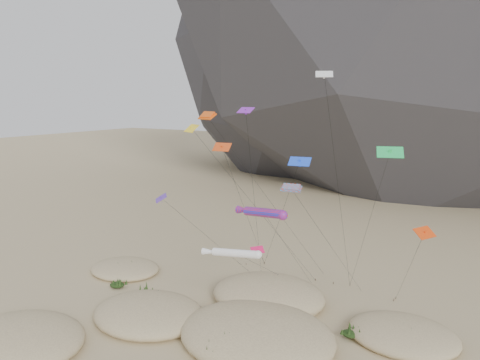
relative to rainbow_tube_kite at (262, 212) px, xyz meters
name	(u,v)px	position (x,y,z in m)	size (l,w,h in m)	color
dunes	(215,338)	(0.24, -10.21, -10.74)	(51.50, 36.78, 4.07)	#CCB789
dune_grass	(222,340)	(1.20, -10.35, -10.62)	(43.20, 27.72, 1.50)	black
kite_stakes	(317,281)	(2.84, 10.36, -11.32)	(21.88, 6.63, 0.30)	#3F2D1E
rainbow_tube_kite	(262,212)	(0.00, 0.00, 0.00)	(7.68, 10.41, 12.34)	#FF1A21
white_tube_kite	(233,253)	(0.26, -6.78, -2.84)	(6.76, 16.31, 9.31)	white
orange_parafoil	(209,118)	(-6.32, -1.37, 10.67)	(10.44, 16.03, 22.91)	#E34E0B
multi_parafoil	(293,190)	(5.87, -4.57, 4.03)	(4.10, 16.05, 16.14)	red
delta_kites	(275,168)	(2.31, -1.34, 5.53)	(33.66, 19.80, 27.15)	silver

